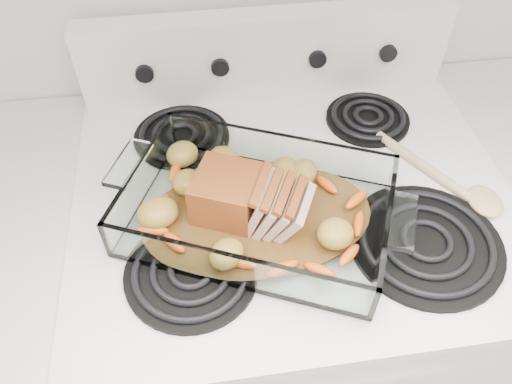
{
  "coord_description": "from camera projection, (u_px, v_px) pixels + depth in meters",
  "views": [
    {
      "loc": [
        -0.15,
        1.06,
        1.6
      ],
      "look_at": [
        -0.07,
        1.6,
        0.99
      ],
      "focal_mm": 35.0,
      "sensor_mm": 36.0,
      "label": 1
    }
  ],
  "objects": [
    {
      "name": "electric_range",
      "position": [
        282.0,
        310.0,
        1.24
      ],
      "size": [
        0.78,
        0.7,
        1.12
      ],
      "color": "white",
      "rests_on": "ground"
    },
    {
      "name": "counter_left",
      "position": [
        7.0,
        350.0,
        1.18
      ],
      "size": [
        0.58,
        0.68,
        0.93
      ],
      "color": "silver",
      "rests_on": "ground"
    },
    {
      "name": "baking_dish",
      "position": [
        258.0,
        212.0,
        0.82
      ],
      "size": [
        0.42,
        0.27,
        0.08
      ],
      "rotation": [
        0.0,
        0.0,
        -0.42
      ],
      "color": "white",
      "rests_on": "electric_range"
    },
    {
      "name": "pork_roast",
      "position": [
        241.0,
        203.0,
        0.8
      ],
      "size": [
        0.19,
        0.1,
        0.08
      ],
      "rotation": [
        0.0,
        0.0,
        0.35
      ],
      "color": "brown",
      "rests_on": "baking_dish"
    },
    {
      "name": "roast_vegetables",
      "position": [
        253.0,
        194.0,
        0.84
      ],
      "size": [
        0.34,
        0.18,
        0.04
      ],
      "rotation": [
        0.0,
        0.0,
        0.16
      ],
      "color": "orange",
      "rests_on": "baking_dish"
    },
    {
      "name": "wooden_spoon",
      "position": [
        457.0,
        185.0,
        0.89
      ],
      "size": [
        0.17,
        0.24,
        0.02
      ],
      "rotation": [
        0.0,
        0.0,
        0.52
      ],
      "color": "tan",
      "rests_on": "electric_range"
    }
  ]
}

